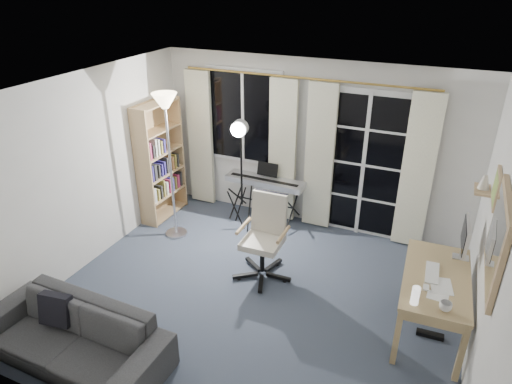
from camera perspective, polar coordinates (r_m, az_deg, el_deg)
floor at (r=5.45m, az=-0.21°, el=-13.08°), size 4.50×4.00×0.02m
window at (r=6.74m, az=-1.53°, el=9.43°), size 1.20×0.08×1.40m
french_door at (r=6.38m, az=13.32°, el=3.19°), size 1.32×0.09×2.11m
curtains at (r=6.47m, az=5.51°, el=4.78°), size 3.60×0.07×2.13m
bookshelf at (r=6.90m, az=-12.13°, el=3.45°), size 0.30×0.83×1.77m
torchiere_lamp at (r=6.01m, az=-11.11°, el=8.34°), size 0.34×0.34×2.05m
keyboard_piano at (r=6.63m, az=1.11°, el=1.23°), size 1.18×0.58×0.85m
studio_light at (r=6.15m, az=-2.02°, el=6.31°), size 0.33×0.34×1.68m
office_chair at (r=5.52m, az=1.29°, el=-4.60°), size 0.70×0.73×1.05m
desk at (r=5.00m, az=21.55°, el=-10.58°), size 0.69×1.30×0.68m
monitor at (r=5.22m, az=24.67°, el=-5.13°), size 0.17×0.49×0.43m
desk_clutter at (r=4.86m, az=20.60°, el=-12.53°), size 0.38×0.78×0.86m
mug at (r=4.52m, az=22.62°, el=-12.94°), size 0.12×0.09×0.11m
wall_mirror at (r=4.01m, az=27.93°, el=-5.33°), size 0.04×0.94×0.74m
framed_print at (r=4.79m, az=27.86°, el=0.40°), size 0.03×0.42×0.32m
wall_shelf at (r=5.32m, az=26.58°, el=0.81°), size 0.16×0.30×0.18m
sofa at (r=4.83m, az=-22.15°, el=-15.56°), size 1.92×0.60×0.75m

